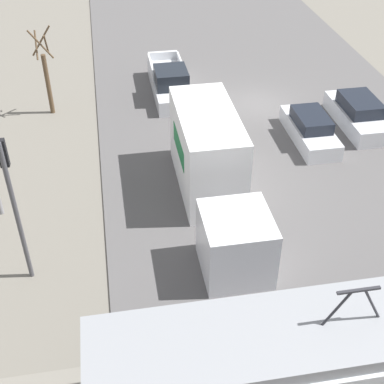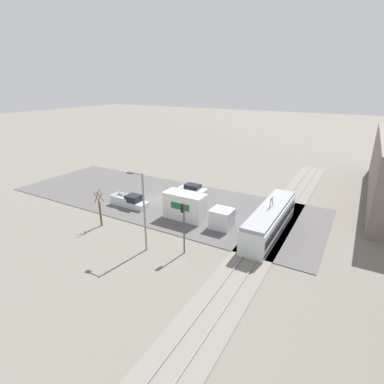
{
  "view_description": "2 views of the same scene",
  "coord_description": "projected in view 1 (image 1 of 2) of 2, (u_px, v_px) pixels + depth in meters",
  "views": [
    {
      "loc": [
        8.05,
        25.68,
        14.01
      ],
      "look_at": [
        5.33,
        10.07,
        2.11
      ],
      "focal_mm": 50.0,
      "sensor_mm": 36.0,
      "label": 1
    },
    {
      "loc": [
        34.87,
        25.68,
        16.96
      ],
      "look_at": [
        2.89,
        7.3,
        3.45
      ],
      "focal_mm": 28.0,
      "sensor_mm": 36.0,
      "label": 2
    }
  ],
  "objects": [
    {
      "name": "sedan_car_0",
      "position": [
        310.0,
        129.0,
        26.37
      ],
      "size": [
        1.7,
        4.47,
        1.41
      ],
      "color": "silver",
      "rests_on": "ground"
    },
    {
      "name": "box_truck",
      "position": [
        213.0,
        170.0,
        21.67
      ],
      "size": [
        2.41,
        9.32,
        3.53
      ],
      "color": "silver",
      "rests_on": "ground"
    },
    {
      "name": "sedan_car_1",
      "position": [
        358.0,
        114.0,
        27.5
      ],
      "size": [
        1.9,
        4.7,
        1.52
      ],
      "rotation": [
        0.0,
        0.0,
        3.14
      ],
      "color": "silver",
      "rests_on": "ground"
    },
    {
      "name": "ground_plane",
      "position": [
        255.0,
        106.0,
        29.75
      ],
      "size": [
        320.0,
        320.0,
        0.0
      ],
      "primitive_type": "plane",
      "color": "slate"
    },
    {
      "name": "traffic_light_pole",
      "position": [
        12.0,
        195.0,
        17.2
      ],
      "size": [
        0.28,
        0.47,
        5.61
      ],
      "color": "#47474C",
      "rests_on": "ground"
    },
    {
      "name": "road_surface",
      "position": [
        255.0,
        105.0,
        29.73
      ],
      "size": [
        17.4,
        48.08,
        0.08
      ],
      "color": "#565454",
      "rests_on": "ground"
    },
    {
      "name": "light_rail_tram",
      "position": [
        339.0,
        362.0,
        14.43
      ],
      "size": [
        13.39,
        2.84,
        4.43
      ],
      "color": "silver",
      "rests_on": "ground"
    },
    {
      "name": "street_tree",
      "position": [
        47.0,
        76.0,
        27.84
      ],
      "size": [
        1.11,
        0.93,
        4.7
      ],
      "color": "brown",
      "rests_on": "ground"
    },
    {
      "name": "pickup_truck",
      "position": [
        170.0,
        83.0,
        30.35
      ],
      "size": [
        1.92,
        5.8,
        1.79
      ],
      "color": "silver",
      "rests_on": "ground"
    }
  ]
}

